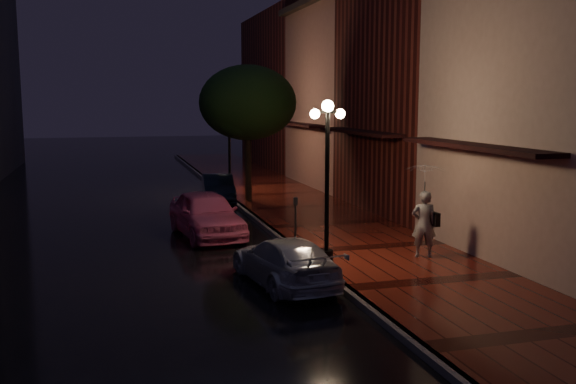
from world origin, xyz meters
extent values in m
plane|color=black|center=(0.00, 0.00, 0.00)|extent=(120.00, 120.00, 0.00)
cube|color=#4E140D|center=(2.25, 0.00, 0.07)|extent=(4.50, 60.00, 0.15)
cube|color=#595451|center=(0.00, 0.00, 0.07)|extent=(0.25, 60.00, 0.15)
cube|color=gray|center=(7.00, -6.00, 4.25)|extent=(5.00, 8.00, 8.50)
cube|color=#511914|center=(7.00, 2.00, 5.50)|extent=(5.00, 8.00, 11.00)
cube|color=#8C5951|center=(7.00, 10.00, 4.50)|extent=(5.00, 8.00, 9.00)
cube|color=#511914|center=(7.00, 20.00, 5.00)|extent=(5.00, 12.00, 10.00)
cylinder|color=black|center=(0.35, -5.00, 2.15)|extent=(0.12, 0.12, 4.00)
cylinder|color=black|center=(0.35, -5.00, 0.30)|extent=(0.36, 0.36, 0.30)
cube|color=black|center=(0.35, -5.00, 4.15)|extent=(0.70, 0.08, 0.08)
sphere|color=#FFD999|center=(0.35, -5.00, 4.30)|extent=(0.32, 0.32, 0.32)
sphere|color=#FFD999|center=(0.00, -5.00, 4.10)|extent=(0.26, 0.26, 0.26)
sphere|color=#FFD999|center=(0.70, -5.00, 4.10)|extent=(0.26, 0.26, 0.26)
cylinder|color=black|center=(0.35, 9.00, 2.15)|extent=(0.12, 0.12, 4.00)
cylinder|color=black|center=(0.35, 9.00, 0.30)|extent=(0.36, 0.36, 0.30)
cube|color=black|center=(0.35, 9.00, 4.15)|extent=(0.70, 0.08, 0.08)
sphere|color=#FFD999|center=(0.35, 9.00, 4.30)|extent=(0.32, 0.32, 0.32)
sphere|color=#FFD999|center=(0.00, 9.00, 4.10)|extent=(0.26, 0.26, 0.26)
sphere|color=#FFD999|center=(0.70, 9.00, 4.10)|extent=(0.26, 0.26, 0.26)
cylinder|color=black|center=(0.60, 6.00, 1.75)|extent=(0.28, 0.28, 3.20)
ellipsoid|color=black|center=(0.60, 6.00, 4.35)|extent=(4.16, 4.16, 3.20)
sphere|color=black|center=(1.30, 6.60, 3.75)|extent=(1.80, 1.80, 1.80)
sphere|color=black|center=(0.00, 5.30, 3.85)|extent=(1.80, 1.80, 1.80)
imported|color=#D75886|center=(-2.19, -0.32, 0.76)|extent=(2.30, 4.62, 1.51)
imported|color=black|center=(-0.60, 6.74, 0.61)|extent=(1.63, 3.81, 1.22)
imported|color=#B2B0B9|center=(-1.19, -6.35, 0.58)|extent=(2.13, 4.19, 1.17)
imported|color=white|center=(3.07, -5.30, 1.08)|extent=(0.79, 0.65, 1.86)
imported|color=silver|center=(3.07, -5.30, 2.26)|extent=(1.08, 1.10, 0.99)
cylinder|color=black|center=(3.07, -5.30, 1.51)|extent=(0.02, 0.02, 1.49)
cube|color=black|center=(3.38, -5.35, 1.20)|extent=(0.15, 0.35, 0.37)
cylinder|color=black|center=(0.15, -2.73, 0.75)|extent=(0.07, 0.07, 1.19)
cube|color=black|center=(0.15, -2.73, 1.45)|extent=(0.15, 0.12, 0.24)
camera|label=1|loc=(-5.24, -20.94, 4.46)|focal=40.00mm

